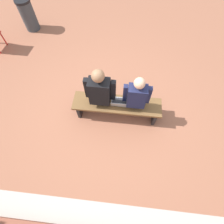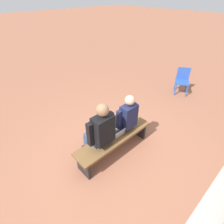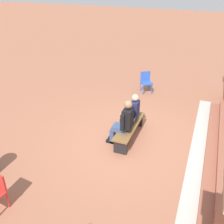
# 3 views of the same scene
# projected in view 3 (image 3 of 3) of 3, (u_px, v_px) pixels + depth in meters

# --- Properties ---
(ground_plane) EXTENTS (60.00, 60.00, 0.00)m
(ground_plane) POSITION_uv_depth(u_px,v_px,m) (129.00, 141.00, 7.73)
(ground_plane) COLOR #9E6047
(concrete_strip) EXTENTS (6.91, 0.40, 0.01)m
(concrete_strip) POSITION_uv_depth(u_px,v_px,m) (197.00, 152.00, 7.25)
(concrete_strip) COLOR #B7B2A8
(concrete_strip) RESTS_ON ground
(brick_steps) EXTENTS (6.11, 0.60, 0.30)m
(brick_steps) POSITION_uv_depth(u_px,v_px,m) (219.00, 153.00, 7.02)
(brick_steps) COLOR #93513D
(brick_steps) RESTS_ON ground
(bench) EXTENTS (1.80, 0.44, 0.45)m
(bench) POSITION_uv_depth(u_px,v_px,m) (129.00, 128.00, 7.71)
(bench) COLOR brown
(bench) RESTS_ON ground
(person_student) EXTENTS (0.51, 0.64, 1.29)m
(person_student) POSITION_uv_depth(u_px,v_px,m) (131.00, 112.00, 7.86)
(person_student) COLOR #383842
(person_student) RESTS_ON ground
(person_adult) EXTENTS (0.58, 0.73, 1.40)m
(person_adult) POSITION_uv_depth(u_px,v_px,m) (124.00, 121.00, 7.29)
(person_adult) COLOR #384C75
(person_adult) RESTS_ON ground
(laptop) EXTENTS (0.32, 0.29, 0.21)m
(laptop) POSITION_uv_depth(u_px,v_px,m) (130.00, 123.00, 7.67)
(laptop) COLOR #9EA0A5
(laptop) RESTS_ON bench
(plastic_chair_far_right) EXTENTS (0.58, 0.58, 0.84)m
(plastic_chair_far_right) POSITION_uv_depth(u_px,v_px,m) (146.00, 81.00, 10.66)
(plastic_chair_far_right) COLOR #2D56B7
(plastic_chair_far_right) RESTS_ON ground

